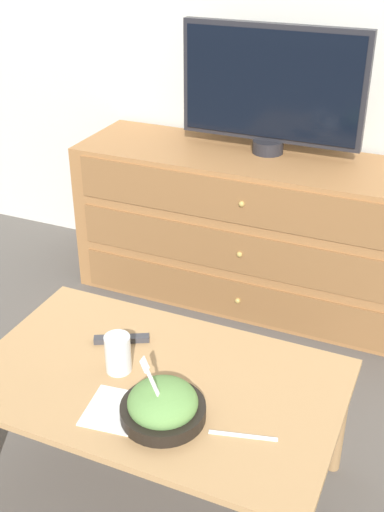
{
  "coord_description": "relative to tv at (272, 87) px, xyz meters",
  "views": [
    {
      "loc": [
        0.84,
        -2.64,
        1.58
      ],
      "look_at": [
        0.2,
        -1.16,
        0.68
      ],
      "focal_mm": 45.0,
      "sensor_mm": 36.0,
      "label": 1
    }
  ],
  "objects": [
    {
      "name": "tv",
      "position": [
        0.0,
        0.0,
        0.0
      ],
      "size": [
        0.75,
        0.13,
        0.51
      ],
      "color": "#232328",
      "rests_on": "dresser"
    },
    {
      "name": "drink_cup",
      "position": [
        -0.04,
        -1.21,
        -0.48
      ],
      "size": [
        0.07,
        0.07,
        0.11
      ],
      "color": "white",
      "rests_on": "coffee_table"
    },
    {
      "name": "napkin",
      "position": [
        0.03,
        -1.36,
        -0.52
      ],
      "size": [
        0.18,
        0.18,
        0.0
      ],
      "color": "white",
      "rests_on": "coffee_table"
    },
    {
      "name": "coffee_table",
      "position": [
        0.07,
        -1.21,
        -0.57
      ],
      "size": [
        1.03,
        0.63,
        0.41
      ],
      "color": "tan",
      "rests_on": "ground_plane"
    },
    {
      "name": "dresser",
      "position": [
        -0.0,
        -0.07,
        -0.6
      ],
      "size": [
        1.57,
        0.47,
        0.67
      ],
      "color": "#9E6B3D",
      "rests_on": "ground_plane"
    },
    {
      "name": "remote_control",
      "position": [
        -0.1,
        -1.09,
        -0.52
      ],
      "size": [
        0.16,
        0.1,
        0.02
      ],
      "color": "#38383D",
      "rests_on": "coffee_table"
    },
    {
      "name": "ground_plane",
      "position": [
        -0.12,
        0.19,
        -0.94
      ],
      "size": [
        12.0,
        12.0,
        0.0
      ],
      "primitive_type": "plane",
      "color": "#56514C"
    },
    {
      "name": "knife",
      "position": [
        0.37,
        -1.32,
        -0.52
      ],
      "size": [
        0.17,
        0.05,
        0.01
      ],
      "color": "white",
      "rests_on": "coffee_table"
    },
    {
      "name": "takeout_bowl",
      "position": [
        0.16,
        -1.34,
        -0.49
      ],
      "size": [
        0.22,
        0.22,
        0.2
      ],
      "color": "black",
      "rests_on": "coffee_table"
    }
  ]
}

